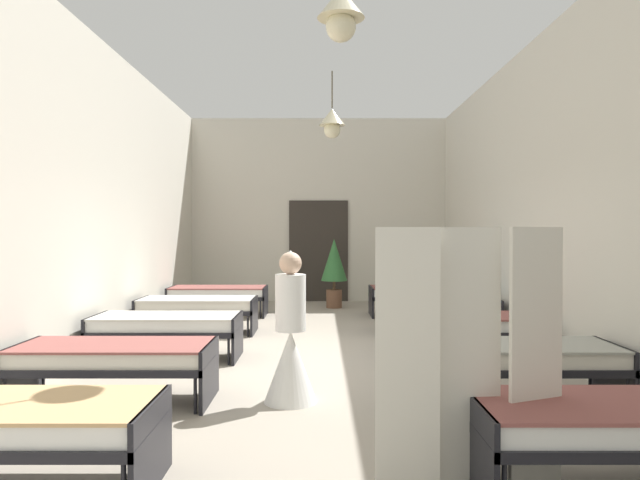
{
  "coord_description": "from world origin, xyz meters",
  "views": [
    {
      "loc": [
        0.03,
        -7.45,
        1.67
      ],
      "look_at": [
        0.0,
        0.82,
        1.54
      ],
      "focal_mm": 32.04,
      "sensor_mm": 36.0,
      "label": 1
    }
  ],
  "objects_px": {
    "bed_right_row_2": "(471,325)",
    "bed_left_row_3": "(200,306)",
    "nurse_near_aisle": "(293,348)",
    "privacy_screen": "(473,357)",
    "bed_left_row_4": "(221,293)",
    "bed_right_row_4": "(421,293)",
    "bed_right_row_3": "(441,306)",
    "bed_right_row_0": "(625,423)",
    "bed_right_row_1": "(521,358)",
    "bed_left_row_1": "(117,357)",
    "bed_left_row_2": "(169,325)",
    "bed_left_row_0": "(11,423)",
    "potted_plant": "(336,265)"
  },
  "relations": [
    {
      "from": "bed_right_row_0",
      "to": "bed_left_row_2",
      "type": "xyz_separation_m",
      "value": [
        -3.95,
        3.8,
        0.0
      ]
    },
    {
      "from": "potted_plant",
      "to": "bed_right_row_4",
      "type": "bearing_deg",
      "value": -35.39
    },
    {
      "from": "bed_right_row_2",
      "to": "bed_right_row_3",
      "type": "bearing_deg",
      "value": 90.0
    },
    {
      "from": "bed_left_row_3",
      "to": "potted_plant",
      "type": "distance_m",
      "value": 3.87
    },
    {
      "from": "bed_left_row_4",
      "to": "bed_right_row_4",
      "type": "xyz_separation_m",
      "value": [
        3.95,
        0.0,
        0.0
      ]
    },
    {
      "from": "bed_right_row_2",
      "to": "bed_right_row_3",
      "type": "distance_m",
      "value": 1.9
    },
    {
      "from": "bed_left_row_1",
      "to": "bed_right_row_3",
      "type": "height_order",
      "value": "same"
    },
    {
      "from": "bed_left_row_3",
      "to": "bed_left_row_4",
      "type": "height_order",
      "value": "same"
    },
    {
      "from": "nurse_near_aisle",
      "to": "bed_left_row_3",
      "type": "bearing_deg",
      "value": -100.09
    },
    {
      "from": "bed_left_row_3",
      "to": "nurse_near_aisle",
      "type": "distance_m",
      "value": 4.17
    },
    {
      "from": "bed_left_row_0",
      "to": "bed_left_row_2",
      "type": "height_order",
      "value": "same"
    },
    {
      "from": "bed_left_row_1",
      "to": "privacy_screen",
      "type": "xyz_separation_m",
      "value": [
        3.0,
        -1.82,
        0.41
      ]
    },
    {
      "from": "bed_right_row_3",
      "to": "bed_right_row_4",
      "type": "distance_m",
      "value": 1.9
    },
    {
      "from": "bed_right_row_2",
      "to": "bed_left_row_3",
      "type": "distance_m",
      "value": 4.38
    },
    {
      "from": "bed_left_row_2",
      "to": "bed_left_row_4",
      "type": "distance_m",
      "value": 3.8
    },
    {
      "from": "nurse_near_aisle",
      "to": "potted_plant",
      "type": "relative_size",
      "value": 0.99
    },
    {
      "from": "bed_left_row_0",
      "to": "bed_right_row_2",
      "type": "relative_size",
      "value": 1.0
    },
    {
      "from": "potted_plant",
      "to": "bed_right_row_2",
      "type": "bearing_deg",
      "value": -71.77
    },
    {
      "from": "bed_left_row_3",
      "to": "bed_left_row_0",
      "type": "bearing_deg",
      "value": -90.0
    },
    {
      "from": "bed_left_row_0",
      "to": "nurse_near_aisle",
      "type": "distance_m",
      "value": 2.57
    },
    {
      "from": "bed_left_row_1",
      "to": "bed_left_row_4",
      "type": "xyz_separation_m",
      "value": [
        0.0,
        5.7,
        0.0
      ]
    },
    {
      "from": "bed_right_row_1",
      "to": "bed_right_row_3",
      "type": "relative_size",
      "value": 1.0
    },
    {
      "from": "bed_left_row_0",
      "to": "bed_right_row_3",
      "type": "relative_size",
      "value": 1.0
    },
    {
      "from": "nurse_near_aisle",
      "to": "potted_plant",
      "type": "bearing_deg",
      "value": -129.47
    },
    {
      "from": "bed_left_row_4",
      "to": "bed_right_row_0",
      "type": "bearing_deg",
      "value": -62.53
    },
    {
      "from": "bed_right_row_3",
      "to": "privacy_screen",
      "type": "xyz_separation_m",
      "value": [
        -0.95,
        -5.62,
        0.41
      ]
    },
    {
      "from": "bed_right_row_0",
      "to": "privacy_screen",
      "type": "bearing_deg",
      "value": 175.01
    },
    {
      "from": "bed_right_row_0",
      "to": "bed_left_row_2",
      "type": "relative_size",
      "value": 1.0
    },
    {
      "from": "bed_left_row_2",
      "to": "bed_right_row_3",
      "type": "relative_size",
      "value": 1.0
    },
    {
      "from": "bed_left_row_1",
      "to": "bed_left_row_3",
      "type": "height_order",
      "value": "same"
    },
    {
      "from": "potted_plant",
      "to": "privacy_screen",
      "type": "distance_m",
      "value": 8.71
    },
    {
      "from": "bed_left_row_2",
      "to": "bed_left_row_3",
      "type": "xyz_separation_m",
      "value": [
        0.0,
        1.9,
        0.0
      ]
    },
    {
      "from": "bed_right_row_4",
      "to": "nurse_near_aisle",
      "type": "relative_size",
      "value": 1.28
    },
    {
      "from": "bed_left_row_3",
      "to": "bed_left_row_4",
      "type": "relative_size",
      "value": 1.0
    },
    {
      "from": "bed_left_row_1",
      "to": "bed_left_row_2",
      "type": "bearing_deg",
      "value": 90.0
    },
    {
      "from": "bed_right_row_0",
      "to": "bed_right_row_1",
      "type": "relative_size",
      "value": 1.0
    },
    {
      "from": "bed_right_row_3",
      "to": "bed_left_row_2",
      "type": "bearing_deg",
      "value": -154.32
    },
    {
      "from": "privacy_screen",
      "to": "bed_left_row_3",
      "type": "bearing_deg",
      "value": 112.75
    },
    {
      "from": "bed_left_row_2",
      "to": "bed_right_row_4",
      "type": "relative_size",
      "value": 1.0
    },
    {
      "from": "bed_left_row_0",
      "to": "bed_left_row_1",
      "type": "distance_m",
      "value": 1.9
    },
    {
      "from": "bed_left_row_0",
      "to": "bed_right_row_4",
      "type": "relative_size",
      "value": 1.0
    },
    {
      "from": "bed_right_row_1",
      "to": "bed_left_row_3",
      "type": "xyz_separation_m",
      "value": [
        -3.95,
        3.8,
        0.0
      ]
    },
    {
      "from": "bed_left_row_1",
      "to": "bed_left_row_2",
      "type": "xyz_separation_m",
      "value": [
        0.0,
        1.9,
        0.0
      ]
    },
    {
      "from": "bed_right_row_2",
      "to": "potted_plant",
      "type": "bearing_deg",
      "value": 108.23
    },
    {
      "from": "bed_right_row_4",
      "to": "bed_left_row_0",
      "type": "bearing_deg",
      "value": -117.47
    },
    {
      "from": "nurse_near_aisle",
      "to": "potted_plant",
      "type": "xyz_separation_m",
      "value": [
        0.6,
        6.85,
        0.41
      ]
    },
    {
      "from": "bed_left_row_0",
      "to": "bed_right_row_3",
      "type": "bearing_deg",
      "value": 55.27
    },
    {
      "from": "bed_right_row_2",
      "to": "bed_left_row_4",
      "type": "height_order",
      "value": "same"
    },
    {
      "from": "bed_right_row_2",
      "to": "bed_right_row_0",
      "type": "bearing_deg",
      "value": -90.0
    },
    {
      "from": "bed_left_row_0",
      "to": "privacy_screen",
      "type": "relative_size",
      "value": 1.12
    }
  ]
}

